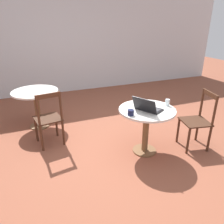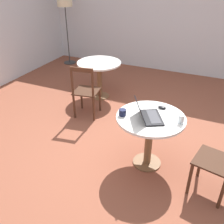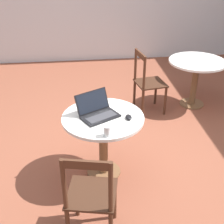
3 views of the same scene
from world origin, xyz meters
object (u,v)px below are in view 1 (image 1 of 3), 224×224
at_px(chair_near_front, 198,121).
at_px(drinking_glass, 167,103).
at_px(chair_mid_left, 49,119).
at_px(mouse, 143,102).
at_px(cafe_table_mid, 36,99).
at_px(laptop, 148,108).
at_px(mug, 131,113).
at_px(cafe_table_near, 146,118).

xyz_separation_m(chair_near_front, drinking_glass, (0.18, 0.47, 0.31)).
xyz_separation_m(chair_mid_left, mouse, (-0.50, -1.37, 0.27)).
xyz_separation_m(cafe_table_mid, laptop, (-1.54, -1.40, 0.19)).
xyz_separation_m(mouse, mug, (-0.35, 0.38, 0.02)).
distance_m(cafe_table_mid, mouse, 1.95).
bearing_deg(chair_near_front, mouse, 60.63).
xyz_separation_m(cafe_table_near, laptop, (-0.05, 0.02, 0.19)).
bearing_deg(mouse, mug, 132.21).
bearing_deg(cafe_table_mid, cafe_table_near, -136.18).
xyz_separation_m(cafe_table_near, mug, (-0.10, 0.31, 0.18)).
bearing_deg(mouse, cafe_table_mid, 50.25).
distance_m(chair_near_front, chair_mid_left, 2.31).
relative_size(cafe_table_near, drinking_glass, 8.22).
height_order(cafe_table_mid, drinking_glass, drinking_glass).
height_order(chair_near_front, mouse, chair_near_front).
height_order(chair_near_front, drinking_glass, chair_near_front).
bearing_deg(chair_mid_left, laptop, -121.84).
bearing_deg(drinking_glass, cafe_table_mid, 50.04).
bearing_deg(mug, cafe_table_mid, 34.96).
bearing_deg(drinking_glass, laptop, 98.30).
height_order(cafe_table_near, drinking_glass, drinking_glass).
bearing_deg(cafe_table_near, drinking_glass, -89.13).
distance_m(cafe_table_near, chair_near_front, 0.84).
bearing_deg(chair_mid_left, mouse, -110.15).
bearing_deg(cafe_table_near, mug, 108.30).
height_order(chair_mid_left, mug, chair_mid_left).
relative_size(chair_near_front, mouse, 9.04).
distance_m(mouse, mug, 0.52).
relative_size(chair_near_front, laptop, 2.00).
bearing_deg(drinking_glass, chair_mid_left, 65.74).
distance_m(chair_mid_left, mug, 1.34).
distance_m(cafe_table_near, cafe_table_mid, 2.06).
distance_m(chair_near_front, mug, 1.16).
distance_m(cafe_table_mid, chair_mid_left, 0.76).
height_order(cafe_table_near, cafe_table_mid, same).
relative_size(mug, drinking_glass, 1.20).
bearing_deg(drinking_glass, mug, 99.44).
distance_m(chair_mid_left, drinking_glass, 1.83).
height_order(chair_near_front, chair_mid_left, same).
xyz_separation_m(chair_mid_left, laptop, (-0.80, -1.28, 0.30)).
height_order(chair_mid_left, mouse, chair_mid_left).
bearing_deg(drinking_glass, chair_near_front, -110.89).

